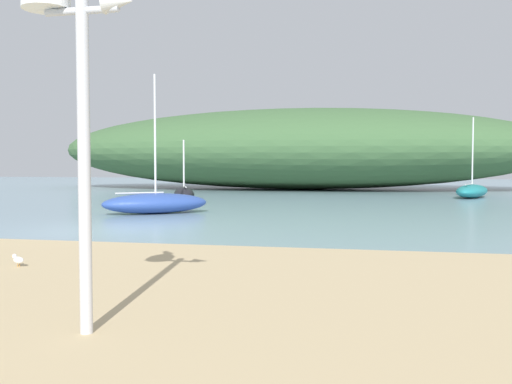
{
  "coord_description": "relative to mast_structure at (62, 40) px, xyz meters",
  "views": [
    {
      "loc": [
        7.42,
        -14.35,
        1.82
      ],
      "look_at": [
        3.35,
        5.05,
        0.85
      ],
      "focal_mm": 39.62,
      "sensor_mm": 36.0,
      "label": 1
    }
  ],
  "objects": [
    {
      "name": "seagull_by_mast",
      "position": [
        -2.61,
        3.0,
        -2.68
      ],
      "size": [
        0.27,
        0.13,
        0.2
      ],
      "color": "orange",
      "rests_on": "beach_sand"
    },
    {
      "name": "sailboat_by_sandbar",
      "position": [
        -5.92,
        20.49,
        -2.6
      ],
      "size": [
        1.97,
        2.83,
        2.98
      ],
      "color": "black",
      "rests_on": "ground"
    },
    {
      "name": "distant_hill",
      "position": [
        -2.7,
        36.99,
        -0.03
      ],
      "size": [
        36.94,
        13.76,
        5.94
      ],
      "primitive_type": "ellipsoid",
      "color": "#3D6038",
      "rests_on": "ground"
    },
    {
      "name": "mast_structure",
      "position": [
        0.0,
        0.0,
        0.0
      ],
      "size": [
        1.11,
        0.45,
        3.49
      ],
      "color": "silver",
      "rests_on": "beach_sand"
    },
    {
      "name": "ground_plane",
      "position": [
        -4.52,
        9.45,
        -2.99
      ],
      "size": [
        120.0,
        120.0,
        0.0
      ],
      "primitive_type": "plane",
      "color": "#7A99A8"
    },
    {
      "name": "sailboat_far_left",
      "position": [
        8.14,
        27.75,
        -2.62
      ],
      "size": [
        2.81,
        4.45,
        4.39
      ],
      "color": "teal",
      "rests_on": "ground"
    },
    {
      "name": "sailboat_east_reach",
      "position": [
        -5.05,
        14.8,
        -2.6
      ],
      "size": [
        4.06,
        3.54,
        5.14
      ],
      "color": "#2D4C9E",
      "rests_on": "ground"
    }
  ]
}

